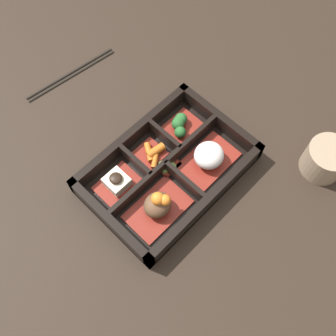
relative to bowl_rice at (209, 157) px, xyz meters
The scene contains 11 objects.
ground_plane 0.08m from the bowl_rice, 30.60° to the right, with size 3.00×3.00×0.00m, color black.
bento_base 0.08m from the bowl_rice, 30.60° to the right, with size 0.29×0.20×0.01m.
bento_rim 0.08m from the bowl_rice, 32.28° to the right, with size 0.29×0.20×0.04m.
bowl_rice is the anchor object (origin of this frame).
bowl_stew 0.13m from the bowl_rice, ahead, with size 0.11×0.07×0.06m.
bowl_greens 0.09m from the bowl_rice, 101.02° to the right, with size 0.07×0.06×0.03m.
bowl_carrots 0.10m from the bowl_rice, 52.80° to the right, with size 0.05×0.06×0.02m.
bowl_tofu 0.17m from the bowl_rice, 29.76° to the right, with size 0.08×0.06×0.03m.
bowl_pickles 0.08m from the bowl_rice, 37.45° to the right, with size 0.04×0.03×0.01m.
tea_cup 0.21m from the bowl_rice, 132.87° to the left, with size 0.08×0.08×0.06m.
chopsticks 0.35m from the bowl_rice, 83.04° to the right, with size 0.21×0.04×0.01m.
Camera 1 is at (0.22, 0.21, 0.65)m, focal length 42.00 mm.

